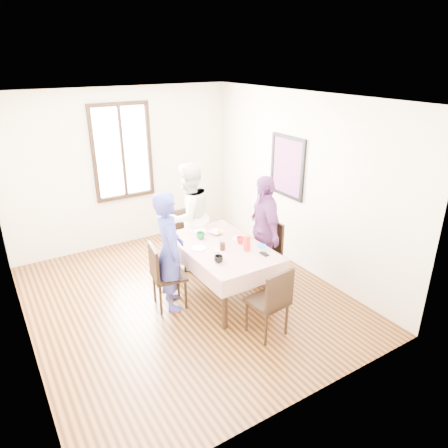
# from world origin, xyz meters

# --- Properties ---
(ground) EXTENTS (4.50, 4.50, 0.00)m
(ground) POSITION_xyz_m (0.00, 0.00, 0.00)
(ground) COLOR black
(ground) RESTS_ON ground
(back_wall) EXTENTS (4.00, 0.00, 4.00)m
(back_wall) POSITION_xyz_m (0.00, 2.25, 1.35)
(back_wall) COLOR beige
(back_wall) RESTS_ON ground
(right_wall) EXTENTS (0.00, 4.50, 4.50)m
(right_wall) POSITION_xyz_m (2.00, 0.00, 1.35)
(right_wall) COLOR beige
(right_wall) RESTS_ON ground
(window_frame) EXTENTS (1.02, 0.06, 1.62)m
(window_frame) POSITION_xyz_m (0.00, 2.23, 1.65)
(window_frame) COLOR black
(window_frame) RESTS_ON back_wall
(window_pane) EXTENTS (0.90, 0.02, 1.50)m
(window_pane) POSITION_xyz_m (0.00, 2.24, 1.65)
(window_pane) COLOR white
(window_pane) RESTS_ON back_wall
(art_poster) EXTENTS (0.04, 0.76, 0.96)m
(art_poster) POSITION_xyz_m (1.98, 0.30, 1.55)
(art_poster) COLOR red
(art_poster) RESTS_ON right_wall
(dining_table) EXTENTS (0.89, 1.50, 0.75)m
(dining_table) POSITION_xyz_m (0.49, -0.18, 0.38)
(dining_table) COLOR black
(dining_table) RESTS_ON ground
(tablecloth) EXTENTS (1.01, 1.62, 0.01)m
(tablecloth) POSITION_xyz_m (0.49, -0.18, 0.76)
(tablecloth) COLOR #5E0707
(tablecloth) RESTS_ON dining_table
(chair_left) EXTENTS (0.48, 0.48, 0.91)m
(chair_left) POSITION_xyz_m (-0.26, -0.04, 0.46)
(chair_left) COLOR black
(chair_left) RESTS_ON ground
(chair_right) EXTENTS (0.42, 0.42, 0.91)m
(chair_right) POSITION_xyz_m (1.23, -0.14, 0.46)
(chair_right) COLOR black
(chair_right) RESTS_ON ground
(chair_far) EXTENTS (0.45, 0.45, 0.91)m
(chair_far) POSITION_xyz_m (0.49, 0.85, 0.46)
(chair_far) COLOR black
(chair_far) RESTS_ON ground
(chair_near) EXTENTS (0.46, 0.46, 0.91)m
(chair_near) POSITION_xyz_m (0.49, -1.21, 0.46)
(chair_near) COLOR black
(chair_near) RESTS_ON ground
(person_left) EXTENTS (0.52, 0.66, 1.62)m
(person_left) POSITION_xyz_m (-0.24, -0.04, 0.81)
(person_left) COLOR #383B98
(person_left) RESTS_ON ground
(person_far) EXTENTS (0.96, 0.82, 1.70)m
(person_far) POSITION_xyz_m (0.49, 0.83, 0.85)
(person_far) COLOR white
(person_far) RESTS_ON ground
(person_right) EXTENTS (0.66, 1.03, 1.63)m
(person_right) POSITION_xyz_m (1.21, -0.14, 0.81)
(person_right) COLOR #75397C
(person_right) RESTS_ON ground
(mug_black) EXTENTS (0.15, 0.15, 0.09)m
(mug_black) POSITION_xyz_m (0.20, -0.57, 0.81)
(mug_black) COLOR black
(mug_black) RESTS_ON tablecloth
(mug_flag) EXTENTS (0.12, 0.12, 0.10)m
(mug_flag) POSITION_xyz_m (0.73, -0.25, 0.81)
(mug_flag) COLOR red
(mug_flag) RESTS_ON tablecloth
(mug_green) EXTENTS (0.16, 0.16, 0.09)m
(mug_green) POSITION_xyz_m (0.35, 0.18, 0.81)
(mug_green) COLOR #0C7226
(mug_green) RESTS_ON tablecloth
(serving_bowl) EXTENTS (0.25, 0.25, 0.05)m
(serving_bowl) POSITION_xyz_m (0.62, 0.20, 0.79)
(serving_bowl) COLOR white
(serving_bowl) RESTS_ON tablecloth
(juice_carton) EXTENTS (0.06, 0.06, 0.20)m
(juice_carton) POSITION_xyz_m (0.69, -0.48, 0.86)
(juice_carton) COLOR red
(juice_carton) RESTS_ON tablecloth
(butter_tub) EXTENTS (0.12, 0.12, 0.06)m
(butter_tub) POSITION_xyz_m (0.86, -0.57, 0.79)
(butter_tub) COLOR white
(butter_tub) RESTS_ON tablecloth
(jam_jar) EXTENTS (0.07, 0.07, 0.10)m
(jam_jar) POSITION_xyz_m (0.43, -0.29, 0.81)
(jam_jar) COLOR black
(jam_jar) RESTS_ON tablecloth
(drinking_glass) EXTENTS (0.07, 0.07, 0.10)m
(drinking_glass) POSITION_xyz_m (0.25, -0.44, 0.81)
(drinking_glass) COLOR silver
(drinking_glass) RESTS_ON tablecloth
(smartphone) EXTENTS (0.07, 0.15, 0.01)m
(smartphone) POSITION_xyz_m (0.82, -0.69, 0.77)
(smartphone) COLOR black
(smartphone) RESTS_ON tablecloth
(flower_vase) EXTENTS (0.06, 0.06, 0.12)m
(flower_vase) POSITION_xyz_m (0.48, -0.16, 0.82)
(flower_vase) COLOR silver
(flower_vase) RESTS_ON tablecloth
(plate_left) EXTENTS (0.20, 0.20, 0.01)m
(plate_left) POSITION_xyz_m (0.18, -0.08, 0.77)
(plate_left) COLOR white
(plate_left) RESTS_ON tablecloth
(plate_right) EXTENTS (0.20, 0.20, 0.01)m
(plate_right) POSITION_xyz_m (0.81, -0.11, 0.77)
(plate_right) COLOR white
(plate_right) RESTS_ON tablecloth
(plate_far) EXTENTS (0.20, 0.20, 0.01)m
(plate_far) POSITION_xyz_m (0.46, 0.39, 0.77)
(plate_far) COLOR white
(plate_far) RESTS_ON tablecloth
(butter_lid) EXTENTS (0.12, 0.12, 0.01)m
(butter_lid) POSITION_xyz_m (0.86, -0.57, 0.83)
(butter_lid) COLOR blue
(butter_lid) RESTS_ON butter_tub
(flower_bunch) EXTENTS (0.09, 0.09, 0.10)m
(flower_bunch) POSITION_xyz_m (0.48, -0.16, 0.93)
(flower_bunch) COLOR yellow
(flower_bunch) RESTS_ON flower_vase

